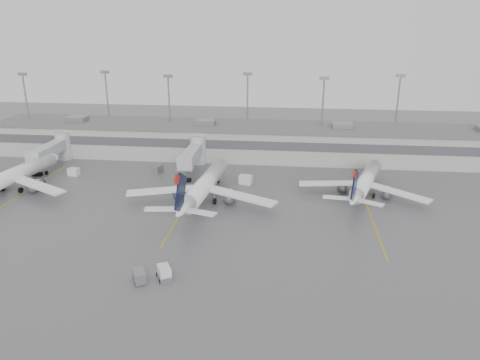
# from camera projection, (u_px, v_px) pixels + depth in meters

# --- Properties ---
(ground) EXTENTS (260.00, 260.00, 0.00)m
(ground) POSITION_uv_depth(u_px,v_px,m) (269.00, 268.00, 67.84)
(ground) COLOR #505052
(ground) RESTS_ON ground
(terminal) EXTENTS (152.00, 17.00, 9.45)m
(terminal) POSITION_uv_depth(u_px,v_px,m) (282.00, 141.00, 120.92)
(terminal) COLOR #A1A29D
(terminal) RESTS_ON ground
(light_masts) EXTENTS (142.40, 8.00, 20.60)m
(light_masts) POSITION_uv_depth(u_px,v_px,m) (284.00, 107.00, 123.77)
(light_masts) COLOR gray
(light_masts) RESTS_ON ground
(jet_bridge_left) EXTENTS (4.00, 17.20, 7.00)m
(jet_bridge_left) POSITION_uv_depth(u_px,v_px,m) (56.00, 149.00, 115.52)
(jet_bridge_left) COLOR #ADB0B3
(jet_bridge_left) RESTS_ON ground
(jet_bridge_right) EXTENTS (4.00, 17.20, 7.00)m
(jet_bridge_right) POSITION_uv_depth(u_px,v_px,m) (195.00, 153.00, 111.73)
(jet_bridge_right) COLOR #ADB0B3
(jet_bridge_right) RESTS_ON ground
(stand_markings) EXTENTS (105.25, 40.00, 0.01)m
(stand_markings) POSITION_uv_depth(u_px,v_px,m) (276.00, 206.00, 90.38)
(stand_markings) COLOR #C39C0B
(stand_markings) RESTS_ON ground
(jet_far_left) EXTENTS (28.55, 32.21, 10.45)m
(jet_far_left) POSITION_uv_depth(u_px,v_px,m) (11.00, 176.00, 97.12)
(jet_far_left) COLOR white
(jet_far_left) RESTS_ON ground
(jet_mid_left) EXTENTS (29.81, 33.54, 10.85)m
(jet_mid_left) POSITION_uv_depth(u_px,v_px,m) (204.00, 186.00, 91.10)
(jet_mid_left) COLOR white
(jet_mid_left) RESTS_ON ground
(jet_mid_right) EXTENTS (25.13, 28.62, 9.55)m
(jet_mid_right) POSITION_uv_depth(u_px,v_px,m) (365.00, 182.00, 94.54)
(jet_mid_right) COLOR white
(jet_mid_right) RESTS_ON ground
(baggage_tug) EXTENTS (2.90, 3.37, 1.85)m
(baggage_tug) POSITION_uv_depth(u_px,v_px,m) (164.00, 274.00, 64.86)
(baggage_tug) COLOR silver
(baggage_tug) RESTS_ON ground
(baggage_cart) EXTENTS (2.57, 3.03, 1.69)m
(baggage_cart) POSITION_uv_depth(u_px,v_px,m) (139.00, 276.00, 64.03)
(baggage_cart) COLOR slate
(baggage_cart) RESTS_ON ground
(gse_uld_a) EXTENTS (2.58, 1.88, 1.71)m
(gse_uld_a) POSITION_uv_depth(u_px,v_px,m) (74.00, 172.00, 107.69)
(gse_uld_a) COLOR silver
(gse_uld_a) RESTS_ON ground
(gse_uld_b) EXTENTS (3.03, 2.32, 1.93)m
(gse_uld_b) POSITION_uv_depth(u_px,v_px,m) (246.00, 180.00, 102.11)
(gse_uld_b) COLOR silver
(gse_uld_b) RESTS_ON ground
(gse_uld_c) EXTENTS (2.48, 1.69, 1.72)m
(gse_uld_c) POSITION_uv_depth(u_px,v_px,m) (367.00, 179.00, 102.97)
(gse_uld_c) COLOR silver
(gse_uld_c) RESTS_ON ground
(gse_loader) EXTENTS (2.37, 3.17, 1.77)m
(gse_loader) POSITION_uv_depth(u_px,v_px,m) (157.00, 169.00, 109.40)
(gse_loader) COLOR slate
(gse_loader) RESTS_ON ground
(cone_a) EXTENTS (0.40, 0.40, 0.63)m
(cone_a) POSITION_uv_depth(u_px,v_px,m) (42.00, 172.00, 109.58)
(cone_a) COLOR #FF4805
(cone_a) RESTS_ON ground
(cone_b) EXTENTS (0.50, 0.50, 0.79)m
(cone_b) POSITION_uv_depth(u_px,v_px,m) (211.00, 186.00, 100.18)
(cone_b) COLOR #FF4805
(cone_b) RESTS_ON ground
(cone_c) EXTENTS (0.42, 0.42, 0.67)m
(cone_c) POSITION_uv_depth(u_px,v_px,m) (372.00, 193.00, 96.09)
(cone_c) COLOR #FF4805
(cone_c) RESTS_ON ground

